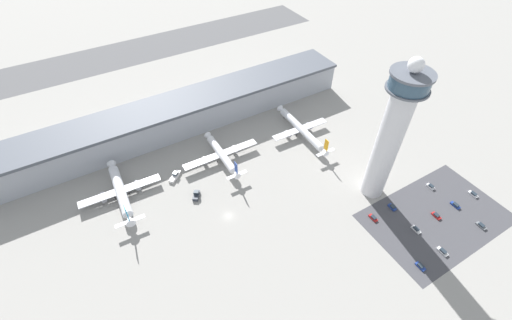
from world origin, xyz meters
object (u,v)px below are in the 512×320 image
at_px(car_grey_coupe, 373,218).
at_px(car_white_wagon, 416,229).
at_px(car_navy_sedan, 392,207).
at_px(car_black_suv, 443,251).
at_px(airplane_gate_alpha, 120,191).
at_px(airplane_gate_charlie, 301,129).
at_px(car_green_van, 436,216).
at_px(airplane_gate_bravo, 221,154).
at_px(car_silver_sedan, 473,194).
at_px(service_truck_fuel, 175,176).
at_px(service_truck_catering, 196,195).
at_px(car_red_hatchback, 420,266).
at_px(car_yellow_taxi, 481,226).
at_px(car_blue_compact, 431,186).
at_px(car_maroon_suv, 455,205).
at_px(control_tower, 392,133).

bearing_deg(car_grey_coupe, car_white_wagon, -50.10).
relative_size(car_navy_sedan, car_black_suv, 0.87).
relative_size(airplane_gate_alpha, car_white_wagon, 9.24).
height_order(airplane_gate_alpha, car_grey_coupe, airplane_gate_alpha).
relative_size(airplane_gate_charlie, car_green_van, 10.37).
bearing_deg(car_grey_coupe, airplane_gate_bravo, 121.96).
height_order(airplane_gate_bravo, car_white_wagon, airplane_gate_bravo).
relative_size(airplane_gate_alpha, airplane_gate_bravo, 1.01).
relative_size(car_grey_coupe, car_silver_sedan, 0.95).
xyz_separation_m(service_truck_fuel, car_grey_coupe, (67.67, -68.48, -0.44)).
bearing_deg(service_truck_catering, car_green_van, -36.23).
bearing_deg(car_silver_sedan, car_red_hatchback, -165.77).
height_order(airplane_gate_alpha, car_black_suv, airplane_gate_alpha).
xyz_separation_m(service_truck_fuel, car_navy_sedan, (79.58, -68.48, -0.42)).
height_order(service_truck_fuel, car_navy_sedan, service_truck_fuel).
bearing_deg(airplane_gate_charlie, car_navy_sedan, -84.30).
bearing_deg(car_yellow_taxi, car_navy_sedan, 134.01).
bearing_deg(airplane_gate_alpha, car_blue_compact, -27.95).
distance_m(car_maroon_suv, car_yellow_taxi, 13.09).
distance_m(service_truck_fuel, car_maroon_suv, 133.97).
xyz_separation_m(service_truck_catering, car_green_van, (88.83, -65.07, -0.57)).
distance_m(airplane_gate_alpha, car_green_van, 145.05).
relative_size(control_tower, car_navy_sedan, 16.88).
relative_size(car_maroon_suv, car_green_van, 1.03).
bearing_deg(airplane_gate_bravo, car_white_wagon, -56.56).
xyz_separation_m(car_green_van, car_black_suv, (-12.78, -13.50, 0.04)).
bearing_deg(car_red_hatchback, car_white_wagon, 46.72).
relative_size(car_navy_sedan, car_blue_compact, 1.00).
bearing_deg(car_silver_sedan, car_maroon_suv, -179.78).
distance_m(airplane_gate_alpha, car_black_suv, 143.42).
bearing_deg(car_yellow_taxi, car_green_van, 132.85).
bearing_deg(airplane_gate_bravo, car_red_hatchback, -66.22).
distance_m(airplane_gate_charlie, car_yellow_taxi, 96.21).
bearing_deg(car_navy_sedan, airplane_gate_alpha, 146.79).
distance_m(car_green_van, car_silver_sedan, 25.56).
distance_m(car_navy_sedan, car_white_wagon, 13.97).
bearing_deg(car_silver_sedan, car_green_van, 179.04).
xyz_separation_m(car_black_suv, car_white_wagon, (-0.96, 12.97, -0.01)).
bearing_deg(car_white_wagon, car_maroon_suv, 0.12).
distance_m(airplane_gate_charlie, car_maroon_suv, 84.01).
relative_size(airplane_gate_alpha, car_maroon_suv, 9.00).
bearing_deg(car_grey_coupe, airplane_gate_charlie, 84.99).
bearing_deg(car_red_hatchback, control_tower, 73.74).
bearing_deg(car_black_suv, service_truck_fuel, 130.09).
bearing_deg(car_yellow_taxi, car_white_wagon, 153.66).
relative_size(airplane_gate_charlie, service_truck_fuel, 5.81).
distance_m(airplane_gate_alpha, car_maroon_suv, 155.79).
relative_size(service_truck_catering, car_blue_compact, 1.50).
xyz_separation_m(car_yellow_taxi, car_red_hatchback, (-38.51, 0.08, -0.01)).
height_order(car_grey_coupe, car_red_hatchback, car_grey_coupe).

